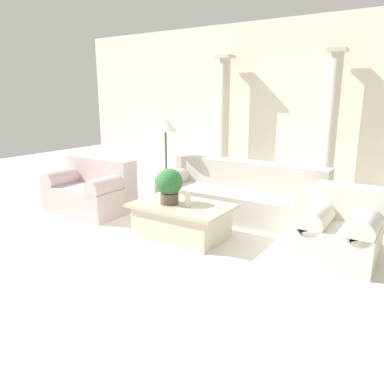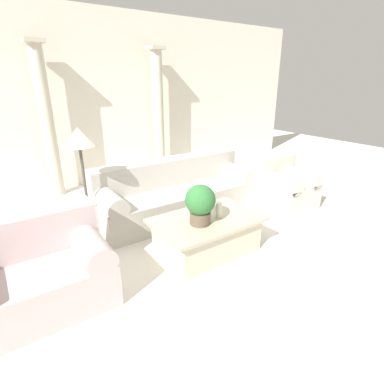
% 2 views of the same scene
% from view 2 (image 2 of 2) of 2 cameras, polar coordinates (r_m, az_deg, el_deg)
% --- Properties ---
extents(ground_plane, '(16.00, 16.00, 0.00)m').
position_cam_2_polar(ground_plane, '(4.02, -0.14, -8.79)').
color(ground_plane, silver).
extents(wall_back, '(10.00, 0.06, 3.20)m').
position_cam_2_polar(wall_back, '(6.29, -16.85, 16.43)').
color(wall_back, silver).
rests_on(wall_back, ground_plane).
extents(sofa_long, '(2.49, 0.87, 0.83)m').
position_cam_2_polar(sofa_long, '(4.62, -2.99, -0.18)').
color(sofa_long, '#B7B2A8').
rests_on(sofa_long, ground_plane).
extents(loveseat, '(1.27, 0.87, 0.83)m').
position_cam_2_polar(loveseat, '(3.16, -27.92, -13.12)').
color(loveseat, '#C5AEAF').
rests_on(loveseat, ground_plane).
extents(coffee_table, '(1.27, 0.81, 0.44)m').
position_cam_2_polar(coffee_table, '(3.66, 2.83, -8.04)').
color(coffee_table, beige).
rests_on(coffee_table, ground_plane).
extents(potted_plant, '(0.35, 0.35, 0.46)m').
position_cam_2_polar(potted_plant, '(3.33, 1.58, -2.09)').
color(potted_plant, brown).
rests_on(potted_plant, coffee_table).
extents(pillar_candle, '(0.08, 0.08, 0.19)m').
position_cam_2_polar(pillar_candle, '(3.55, 5.11, -3.42)').
color(pillar_candle, silver).
rests_on(pillar_candle, coffee_table).
extents(floor_lamp, '(0.38, 0.38, 1.46)m').
position_cam_2_polar(floor_lamp, '(3.82, -20.61, 8.23)').
color(floor_lamp, '#4C473D').
rests_on(floor_lamp, ground_plane).
extents(column_left, '(0.31, 0.31, 2.57)m').
position_cam_2_polar(column_left, '(5.74, -25.90, 12.04)').
color(column_left, beige).
rests_on(column_left, ground_plane).
extents(column_right, '(0.31, 0.31, 2.57)m').
position_cam_2_polar(column_right, '(6.43, -6.45, 14.65)').
color(column_right, beige).
rests_on(column_right, ground_plane).
extents(armchair, '(0.78, 0.86, 0.80)m').
position_cam_2_polar(armchair, '(5.14, 16.87, 1.30)').
color(armchair, beige).
rests_on(armchair, ground_plane).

